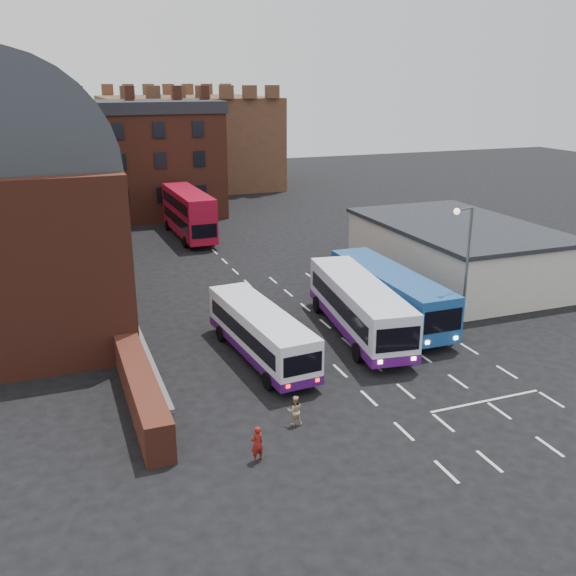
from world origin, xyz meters
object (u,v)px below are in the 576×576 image
object	(u,v)px
bus_white_inbound	(359,304)
bus_blue	(389,291)
bus_white_outbound	(261,330)
pedestrian_beige	(295,410)
bus_red_double	(189,213)
street_lamp	(465,260)
pedestrian_red	(257,443)

from	to	relation	value
bus_white_inbound	bus_blue	world-z (taller)	bus_white_inbound
bus_white_outbound	pedestrian_beige	xyz separation A→B (m)	(-0.84, -7.17, -0.93)
bus_white_inbound	bus_red_double	world-z (taller)	bus_red_double
bus_white_outbound	bus_red_double	world-z (taller)	bus_red_double
bus_white_outbound	pedestrian_beige	world-z (taller)	bus_white_outbound
street_lamp	pedestrian_beige	distance (m)	14.35
bus_red_double	street_lamp	xyz separation A→B (m)	(9.23, -29.97, 2.33)
bus_blue	bus_white_inbound	bearing A→B (deg)	27.01
bus_white_outbound	pedestrian_red	world-z (taller)	bus_white_outbound
bus_white_inbound	pedestrian_beige	bearing A→B (deg)	56.34
bus_white_outbound	pedestrian_red	xyz separation A→B (m)	(-3.24, -9.22, -0.86)
bus_white_inbound	street_lamp	size ratio (longest dim) A/B	1.53
bus_blue	street_lamp	bearing A→B (deg)	119.97
bus_blue	bus_white_outbound	bearing A→B (deg)	16.16
bus_white_outbound	bus_white_inbound	xyz separation A→B (m)	(6.48, 1.23, 0.26)
pedestrian_red	street_lamp	bearing A→B (deg)	-166.69
bus_white_outbound	pedestrian_red	distance (m)	9.81
bus_white_outbound	pedestrian_beige	size ratio (longest dim) A/B	7.45
bus_red_double	street_lamp	size ratio (longest dim) A/B	1.44
bus_white_inbound	pedestrian_red	world-z (taller)	bus_white_inbound
bus_red_double	street_lamp	bearing A→B (deg)	105.80
bus_white_outbound	bus_red_double	bearing A→B (deg)	80.51
bus_blue	bus_red_double	world-z (taller)	bus_red_double
bus_blue	street_lamp	size ratio (longest dim) A/B	1.49
bus_blue	bus_red_double	xyz separation A→B (m)	(-6.89, 25.88, 0.50)
bus_white_inbound	street_lamp	bearing A→B (deg)	160.40
bus_white_outbound	street_lamp	size ratio (longest dim) A/B	1.31
street_lamp	pedestrian_beige	world-z (taller)	street_lamp
bus_blue	pedestrian_beige	distance (m)	14.21
street_lamp	pedestrian_red	size ratio (longest dim) A/B	5.18
bus_white_inbound	bus_white_outbound	bearing A→B (deg)	18.15
bus_red_double	pedestrian_red	bearing A→B (deg)	80.12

